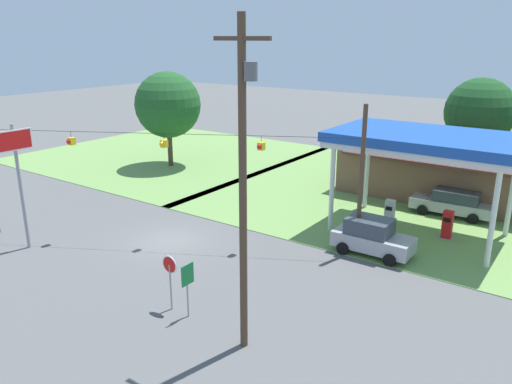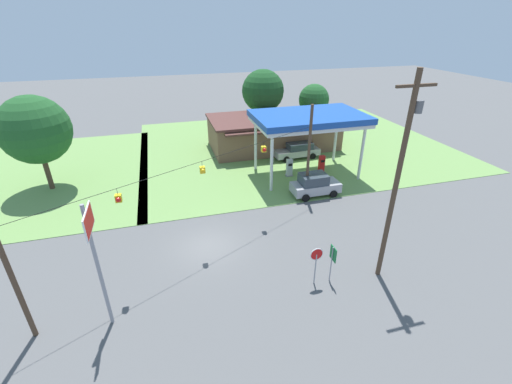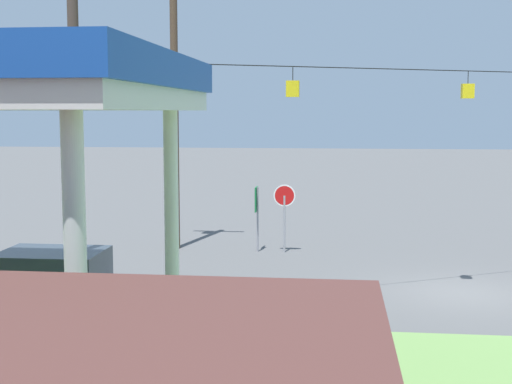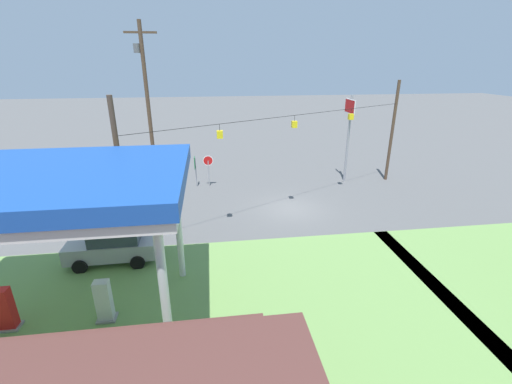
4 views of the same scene
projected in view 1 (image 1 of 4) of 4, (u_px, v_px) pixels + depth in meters
The scene contains 16 objects.
ground_plane at pixel (170, 241), 28.70m from camera, with size 160.00×160.00×0.00m, color #565656.
grass_verge_station_corner at pixel (483, 202), 35.43m from camera, with size 36.00×28.00×0.04m, color #6B934C.
grass_verge_opposite_corner at pixel (168, 154), 50.00m from camera, with size 24.00×24.00×0.04m, color #6B934C.
gas_station_canopy at pixel (425, 142), 28.23m from camera, with size 10.27×6.55×6.07m.
gas_station_store at pixel (449, 172), 36.28m from camera, with size 14.88×8.06×3.69m.
fuel_pump_near at pixel (389, 214), 30.58m from camera, with size 0.71×0.56×1.75m.
fuel_pump_far at pixel (447, 226), 28.67m from camera, with size 0.71×0.56×1.75m.
car_at_pumps_front at pixel (372, 237), 26.72m from camera, with size 4.23×2.13×1.99m.
car_at_pumps_rear at pixel (453, 202), 32.55m from camera, with size 5.11×2.27×1.76m.
stop_sign_roadside at pixel (170, 271), 20.99m from camera, with size 0.80×0.08×2.50m.
stop_sign_overhead at pixel (18, 163), 26.39m from camera, with size 0.22×1.90×6.93m.
route_sign at pixel (187, 280), 20.44m from camera, with size 0.10×0.70×2.40m.
utility_pole_main at pixel (244, 177), 17.03m from camera, with size 2.20×0.44×11.98m.
signal_span_gantry at pixel (165, 168), 27.41m from camera, with size 18.95×10.24×8.02m.
tree_behind_station at pixel (480, 112), 39.42m from camera, with size 5.40×5.40×8.26m.
tree_west_verge at pixel (168, 105), 43.82m from camera, with size 5.79×5.79×8.43m.
Camera 1 is at (19.42, -18.80, 11.22)m, focal length 35.00 mm.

